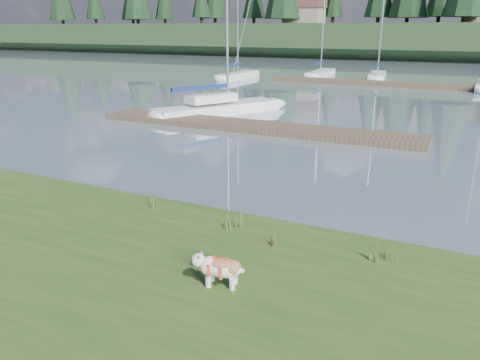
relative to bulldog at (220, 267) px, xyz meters
The scene contains 18 objects.
ground 34.75m from the bulldog, 92.74° to the left, with size 200.00×200.00×0.00m, color gray.
bank 2.17m from the bulldog, 142.10° to the right, with size 60.00×9.00×0.35m, color #2F491A.
ridge 77.75m from the bulldog, 91.22° to the left, with size 200.00×20.00×5.00m, color black.
bulldog is the anchor object (origin of this frame).
sailboat_main 19.31m from the bulldog, 117.11° to the left, with size 5.55×8.47×12.51m.
dock_near 14.84m from the bulldog, 112.44° to the left, with size 16.00×2.00×0.30m, color #4C3D2C.
dock_far 34.71m from the bulldog, 89.44° to the left, with size 26.00×2.20×0.30m, color #4C3D2C.
sailboat_bg_0 38.66m from the bulldog, 115.30° to the left, with size 1.57×7.32×10.65m.
sailboat_bg_1 41.61m from the bulldog, 103.99° to the left, with size 1.81×7.58×11.27m.
sailboat_bg_2 40.44m from the bulldog, 96.49° to the left, with size 2.30×7.15×10.66m.
weed_0 2.47m from the bulldog, 109.13° to the left, with size 0.17×0.14×0.61m.
weed_1 2.40m from the bulldog, 114.84° to the left, with size 0.17×0.14×0.58m.
weed_2 3.04m from the bulldog, 42.11° to the left, with size 0.17×0.14×0.59m.
weed_3 4.09m from the bulldog, 141.99° to the left, with size 0.17×0.14×0.64m.
weed_4 1.87m from the bulldog, 82.29° to the left, with size 0.17×0.14×0.42m.
weed_5 3.38m from the bulldog, 42.57° to the left, with size 0.17×0.14×0.56m.
mud_lip 3.58m from the bulldog, 118.14° to the left, with size 60.00×0.50×0.14m, color #33281C.
house_0 78.64m from the bulldog, 107.57° to the left, with size 6.30×5.30×4.65m.
Camera 1 is at (5.14, -11.06, 4.66)m, focal length 35.00 mm.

